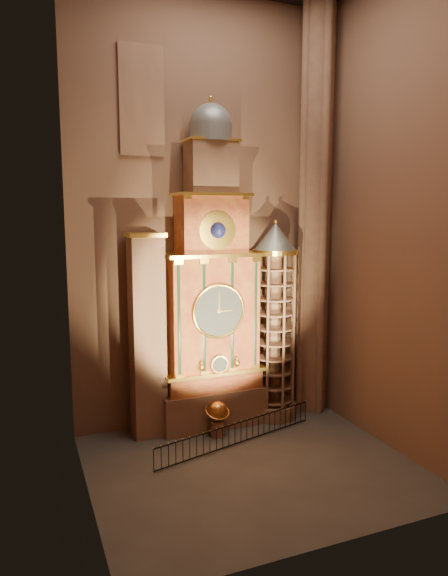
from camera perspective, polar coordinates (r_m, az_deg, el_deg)
name	(u,v)px	position (r m, az deg, el deg)	size (l,w,h in m)	color
floor	(251,466)	(24.15, 3.07, -19.15)	(14.00, 14.00, 0.00)	#383330
wall_back	(204,216)	(26.98, -2.20, 8.03)	(22.00, 22.00, 0.00)	brown
wall_left	(79,217)	(19.50, -15.82, 7.62)	(22.00, 22.00, 0.00)	brown
wall_right	(390,216)	(25.22, 17.97, 7.62)	(22.00, 22.00, 0.00)	brown
astronomical_clock	(212,301)	(26.38, -1.38, -1.41)	(5.60, 2.41, 16.70)	#8C634C
portrait_tower	(147,335)	(25.74, -8.52, -5.22)	(1.80, 1.60, 10.20)	#8C634C
stair_turret	(274,323)	(27.82, 5.60, -3.89)	(2.50, 2.50, 10.80)	#8C634C
gothic_pier	(315,216)	(28.75, 10.12, 7.93)	(2.04, 2.04, 22.00)	#8C634C
stained_glass_window	(142,100)	(26.54, -9.13, 19.89)	(2.20, 0.14, 5.20)	navy
celestial_globe	(217,415)	(26.53, -0.74, -13.95)	(1.36, 1.30, 1.80)	#8C634C
iron_railing	(238,433)	(25.78, 1.56, -15.83)	(8.96, 2.44, 1.08)	black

